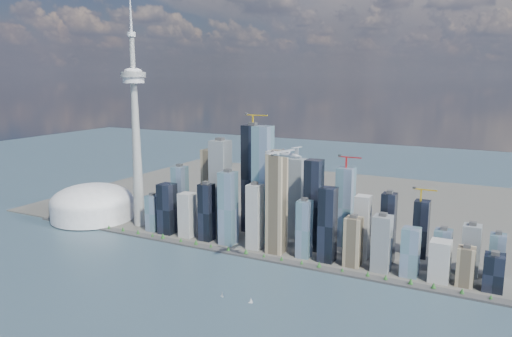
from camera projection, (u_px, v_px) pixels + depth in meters
The scene contains 10 objects.
ground at pixel (159, 304), 782.64m from camera, with size 4000.00×4000.00×0.00m, color #2E4550.
seawall at pixel (237, 253), 1000.60m from camera, with size 1100.00×22.00×4.00m, color #383838.
land at pixel (316, 203), 1393.68m from camera, with size 1400.00×900.00×3.00m, color #4C4C47.
shoreline_trees at pixel (237, 250), 999.34m from camera, with size 960.53×7.20×8.80m.
skyscraper_cluster at pixel (282, 207), 1034.46m from camera, with size 736.00×142.00×268.43m.
needle_tower at pixel (136, 127), 1144.91m from camera, with size 56.00×56.00×550.50m.
dome_stadium at pixel (92, 204), 1235.62m from camera, with size 200.00×200.00×86.00m.
airplane at pixel (283, 154), 798.26m from camera, with size 74.50×66.50×18.49m.
sailboat_west at pixel (251, 301), 785.94m from camera, with size 7.13×2.65×9.85m.
sailboat_east at pixel (222, 295), 808.09m from camera, with size 6.85×4.22×9.80m.
Camera 1 is at (470.03, -578.49, 354.58)m, focal length 35.00 mm.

